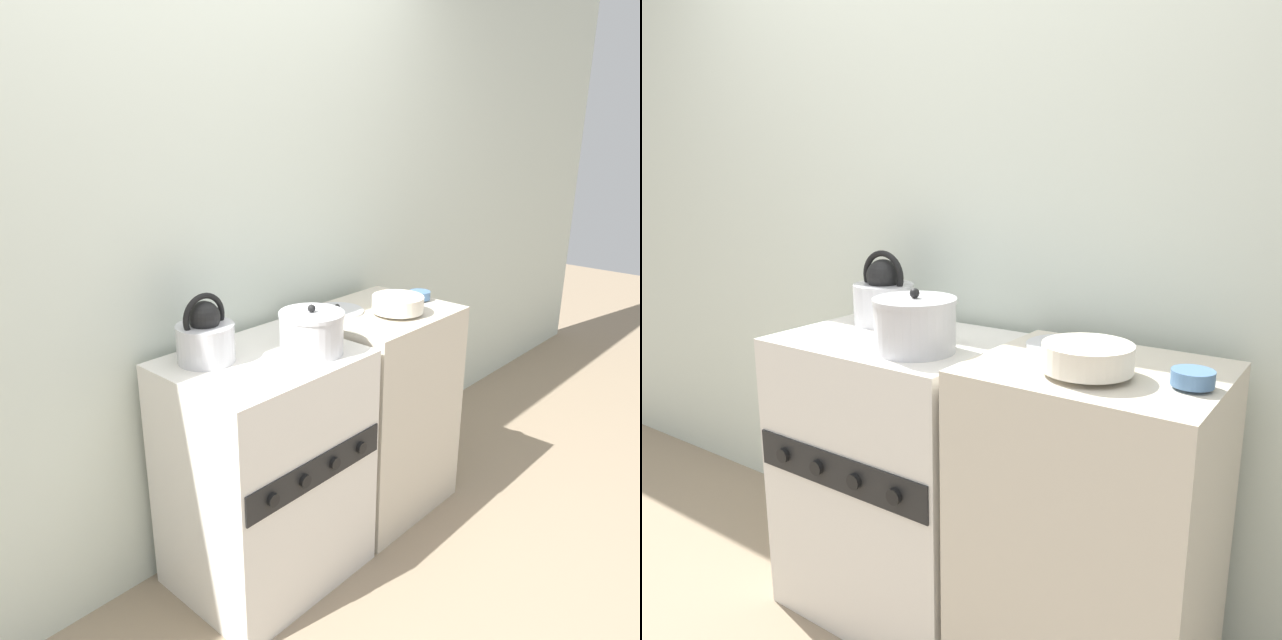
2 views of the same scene
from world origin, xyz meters
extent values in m
plane|color=gray|center=(0.00, 0.00, 0.00)|extent=(12.00, 12.00, 0.00)
cube|color=silver|center=(0.00, 0.60, 1.25)|extent=(7.00, 0.06, 2.50)
cube|color=silver|center=(0.00, 0.27, 0.45)|extent=(0.68, 0.53, 0.91)
cube|color=black|center=(0.00, 0.00, 0.56)|extent=(0.65, 0.01, 0.11)
cylinder|color=black|center=(-0.22, -0.01, 0.56)|extent=(0.04, 0.02, 0.04)
cylinder|color=black|center=(-0.07, -0.01, 0.56)|extent=(0.04, 0.02, 0.04)
cylinder|color=black|center=(0.07, -0.01, 0.56)|extent=(0.04, 0.02, 0.04)
cylinder|color=black|center=(0.22, -0.01, 0.56)|extent=(0.04, 0.02, 0.04)
cube|color=beige|center=(0.66, 0.25, 0.46)|extent=(0.60, 0.50, 0.93)
cylinder|color=silver|center=(-0.15, 0.38, 0.97)|extent=(0.20, 0.20, 0.13)
sphere|color=black|center=(-0.15, 0.38, 1.07)|extent=(0.11, 0.11, 0.11)
torus|color=black|center=(-0.15, 0.38, 1.06)|extent=(0.17, 0.02, 0.17)
cone|color=silver|center=(-0.06, 0.38, 0.99)|extent=(0.10, 0.04, 0.08)
cylinder|color=silver|center=(0.15, 0.17, 0.98)|extent=(0.23, 0.23, 0.14)
cylinder|color=silver|center=(0.15, 0.17, 1.05)|extent=(0.24, 0.24, 0.01)
sphere|color=black|center=(0.15, 0.17, 1.07)|extent=(0.03, 0.03, 0.03)
cylinder|color=beige|center=(0.67, 0.17, 0.94)|extent=(0.10, 0.10, 0.01)
cylinder|color=beige|center=(0.67, 0.17, 0.98)|extent=(0.21, 0.21, 0.06)
cylinder|color=#4C729E|center=(0.90, 0.21, 0.93)|extent=(0.04, 0.04, 0.01)
cylinder|color=#4C729E|center=(0.90, 0.21, 0.95)|extent=(0.09, 0.09, 0.03)
cylinder|color=silver|center=(0.52, 0.37, 0.93)|extent=(0.22, 0.22, 0.01)
sphere|color=black|center=(0.52, 0.37, 0.95)|extent=(0.02, 0.02, 0.02)
camera|label=1|loc=(-1.36, -1.27, 1.72)|focal=35.00mm
camera|label=2|loc=(1.22, -1.14, 1.38)|focal=35.00mm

